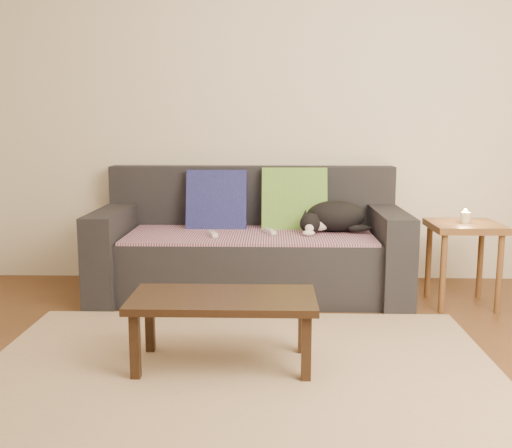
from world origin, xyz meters
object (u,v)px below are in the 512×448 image
sofa (250,249)px  coffee_table (223,305)px  wii_remote_a (213,234)px  side_table (464,238)px  cat (333,217)px  wii_remote_b (270,231)px

sofa → coffee_table: (-0.08, -1.34, 0.00)m
coffee_table → wii_remote_a: bearing=98.0°
sofa → coffee_table: 1.34m
side_table → cat: bearing=162.0°
cat → side_table: (0.82, -0.27, -0.09)m
wii_remote_a → side_table: size_ratio=0.27×
cat → wii_remote_b: bearing=-165.4°
wii_remote_b → side_table: (1.26, -0.17, -0.00)m
coffee_table → side_table: bearing=35.9°
sofa → wii_remote_a: size_ratio=14.00×
cat → wii_remote_a: cat is taller
wii_remote_a → coffee_table: 1.14m
wii_remote_a → side_table: (1.64, -0.06, -0.00)m
sofa → cat: size_ratio=4.28×
sofa → side_table: size_ratio=3.84×
wii_remote_a → cat: bearing=-93.1°
coffee_table → wii_remote_b: bearing=79.9°
cat → side_table: 0.87m
sofa → side_table: bearing=-11.0°
wii_remote_a → coffee_table: wii_remote_a is taller
side_table → coffee_table: bearing=-144.1°
sofa → coffee_table: sofa is taller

